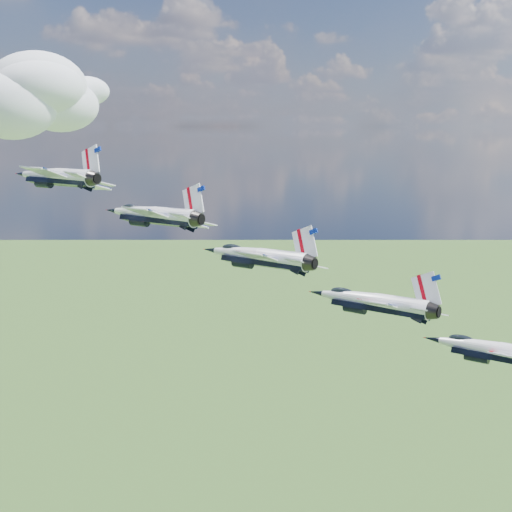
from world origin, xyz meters
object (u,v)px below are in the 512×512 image
jet_0 (54,176)px  jet_3 (370,301)px  jet_1 (151,214)px  jet_4 (494,350)px  jet_2 (256,256)px

jet_0 → jet_3: 35.92m
jet_0 → jet_1: 11.97m
jet_0 → jet_3: jet_0 is taller
jet_0 → jet_4: bearing=-72.1°
jet_0 → jet_4: 47.89m
jet_1 → jet_3: (14.97, -17.17, -7.37)m
jet_3 → jet_4: size_ratio=1.00×
jet_1 → jet_3: size_ratio=1.00×
jet_0 → jet_1: jet_0 is taller
jet_2 → jet_4: 23.94m
jet_2 → jet_3: (7.48, -8.59, -3.69)m
jet_1 → jet_3: bearing=-72.1°
jet_4 → jet_1: bearing=107.9°
jet_1 → jet_2: 11.97m
jet_0 → jet_2: 23.94m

